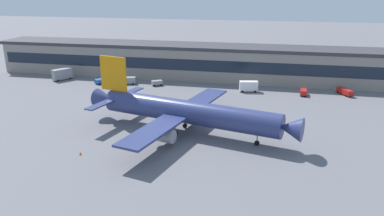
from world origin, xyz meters
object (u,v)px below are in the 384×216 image
Objects in this scene: follow_me_car at (304,92)px; crew_van at (128,80)px; baggage_tug at (157,83)px; catering_truck at (62,74)px; stair_truck at (248,86)px; pushback_tractor at (102,81)px; belt_loader at (345,91)px; traffic_cone_0 at (80,153)px; airliner at (185,112)px.

crew_van is at bearing 178.58° from follow_me_car.
baggage_tug is 37.30m from catering_truck.
catering_truck is 1.18× the size of stair_truck.
belt_loader is at bearing 2.09° from pushback_tractor.
follow_me_car is 17.87m from stair_truck.
pushback_tractor is 7.99× the size of traffic_cone_0.
traffic_cone_0 is (-18.63, -17.14, -4.90)m from airliner.
baggage_tug is 50.09m from follow_me_car.
catering_truck reaches higher than follow_me_car.
catering_truck is at bearing 144.20° from airliner.
catering_truck reaches higher than stair_truck.
catering_truck is at bearing -179.33° from belt_loader.
stair_truck is at bearing -1.28° from crew_van.
stair_truck is (-31.02, -2.75, 0.83)m from belt_loader.
belt_loader is 0.88× the size of catering_truck.
pushback_tractor is at bearing -172.67° from crew_van.
traffic_cone_0 is (1.33, -57.88, -0.75)m from baggage_tug.
baggage_tug is at bearing 0.32° from crew_van.
crew_van reaches higher than traffic_cone_0.
belt_loader reaches higher than traffic_cone_0.
crew_van is 0.75× the size of catering_truck.
pushback_tractor reaches higher than traffic_cone_0.
traffic_cone_0 is (-61.92, -59.61, -0.81)m from belt_loader.
catering_truck is 70.06m from traffic_cone_0.
crew_van is (-30.54, 40.67, -3.78)m from airliner.
catering_truck is (-26.71, 0.61, 0.83)m from crew_van.
airliner is at bearing 42.62° from traffic_cone_0.
baggage_tug reaches higher than traffic_cone_0.
follow_me_car is (50.06, -1.56, 0.00)m from baggage_tug.
follow_me_car is at bearing -1.79° from baggage_tug.
pushback_tractor is at bearing -177.91° from belt_loader.
belt_loader is at bearing 44.45° from airliner.
stair_truck is at bearing 61.48° from traffic_cone_0.
airliner is 79.08× the size of traffic_cone_0.
airliner is 8.10× the size of belt_loader.
airliner is 7.15× the size of catering_truck.
catering_truck is at bearing 178.68° from crew_van.
catering_truck reaches higher than baggage_tug.
catering_truck is (-87.34, 2.12, 1.20)m from follow_me_car.
follow_me_car reaches higher than traffic_cone_0.
pushback_tractor is (-40.37, 39.41, -4.19)m from airliner.
airliner is at bearing -127.54° from follow_me_car.
airliner is at bearing -63.89° from baggage_tug.
stair_truck is 52.65m from pushback_tractor.
pushback_tractor is 60.59m from traffic_cone_0.
stair_truck reaches higher than follow_me_car.
traffic_cone_0 is at bearing -78.37° from crew_van.
traffic_cone_0 is at bearing -56.55° from catering_truck.
baggage_tug is 10.58m from crew_van.
catering_truck is at bearing 173.64° from pushback_tractor.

